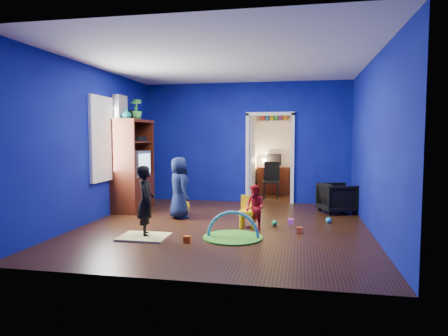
% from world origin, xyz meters
% --- Properties ---
extents(floor, '(5.00, 5.50, 0.01)m').
position_xyz_m(floor, '(0.00, 0.00, 0.00)').
color(floor, black).
rests_on(floor, ground).
extents(ceiling, '(5.00, 5.50, 0.01)m').
position_xyz_m(ceiling, '(0.00, 0.00, 2.90)').
color(ceiling, white).
rests_on(ceiling, wall_back).
extents(wall_back, '(5.00, 0.02, 2.90)m').
position_xyz_m(wall_back, '(0.00, 2.75, 1.45)').
color(wall_back, '#0A0D72').
rests_on(wall_back, floor).
extents(wall_front, '(5.00, 0.02, 2.90)m').
position_xyz_m(wall_front, '(0.00, -2.75, 1.45)').
color(wall_front, '#0A0D72').
rests_on(wall_front, floor).
extents(wall_left, '(0.02, 5.50, 2.90)m').
position_xyz_m(wall_left, '(-2.50, 0.00, 1.45)').
color(wall_left, '#0A0D72').
rests_on(wall_left, floor).
extents(wall_right, '(0.02, 5.50, 2.90)m').
position_xyz_m(wall_right, '(2.50, 0.00, 1.45)').
color(wall_right, '#0A0D72').
rests_on(wall_right, floor).
extents(alcove, '(1.00, 1.75, 2.50)m').
position_xyz_m(alcove, '(0.60, 3.62, 1.25)').
color(alcove, silver).
rests_on(alcove, floor).
extents(armchair, '(0.88, 0.87, 0.63)m').
position_xyz_m(armchair, '(2.10, 1.68, 0.31)').
color(armchair, black).
rests_on(armchair, floor).
extents(child_black, '(0.43, 0.49, 1.14)m').
position_xyz_m(child_black, '(-1.09, -0.94, 0.57)').
color(child_black, black).
rests_on(child_black, floor).
extents(child_navy, '(0.66, 0.70, 1.20)m').
position_xyz_m(child_navy, '(-1.00, 0.53, 0.60)').
color(child_navy, '#0E1734').
rests_on(child_navy, floor).
extents(toddler_red, '(0.48, 0.47, 0.78)m').
position_xyz_m(toddler_red, '(0.58, -0.20, 0.39)').
color(toddler_red, red).
rests_on(toddler_red, floor).
extents(vase, '(0.26, 0.26, 0.22)m').
position_xyz_m(vase, '(-2.22, 0.85, 2.07)').
color(vase, '#0C5763').
rests_on(vase, tv_armoire).
extents(potted_plant, '(0.30, 0.30, 0.47)m').
position_xyz_m(potted_plant, '(-2.22, 1.37, 2.19)').
color(potted_plant, green).
rests_on(potted_plant, tv_armoire).
extents(tv_armoire, '(0.58, 1.14, 1.96)m').
position_xyz_m(tv_armoire, '(-2.22, 1.15, 0.98)').
color(tv_armoire, '#42170B').
rests_on(tv_armoire, floor).
extents(crt_tv, '(0.46, 0.70, 0.54)m').
position_xyz_m(crt_tv, '(-2.18, 1.15, 1.02)').
color(crt_tv, silver).
rests_on(crt_tv, tv_armoire).
extents(yellow_blanket, '(0.76, 0.61, 0.03)m').
position_xyz_m(yellow_blanket, '(-1.09, -1.04, 0.01)').
color(yellow_blanket, '#F2E07A').
rests_on(yellow_blanket, floor).
extents(hopper_ball, '(0.37, 0.37, 0.37)m').
position_xyz_m(hopper_ball, '(-1.05, 0.78, 0.19)').
color(hopper_ball, yellow).
rests_on(hopper_ball, floor).
extents(kid_chair, '(0.32, 0.32, 0.50)m').
position_xyz_m(kid_chair, '(0.43, -0.00, 0.25)').
color(kid_chair, yellow).
rests_on(kid_chair, floor).
extents(play_mat, '(0.94, 0.94, 0.03)m').
position_xyz_m(play_mat, '(0.30, -0.80, 0.01)').
color(play_mat, '#2E9221').
rests_on(play_mat, floor).
extents(toy_arch, '(0.84, 0.07, 0.84)m').
position_xyz_m(toy_arch, '(0.30, -0.80, 0.02)').
color(toy_arch, '#3F8CD8').
rests_on(toy_arch, floor).
extents(window_left, '(0.03, 0.95, 1.55)m').
position_xyz_m(window_left, '(-2.48, 0.35, 1.55)').
color(window_left, white).
rests_on(window_left, wall_left).
extents(curtain, '(0.14, 0.42, 2.40)m').
position_xyz_m(curtain, '(-2.37, 0.90, 1.25)').
color(curtain, slate).
rests_on(curtain, floor).
extents(doorway, '(1.16, 0.10, 2.10)m').
position_xyz_m(doorway, '(0.60, 2.75, 1.05)').
color(doorway, white).
rests_on(doorway, floor).
extents(study_desk, '(0.88, 0.44, 0.75)m').
position_xyz_m(study_desk, '(0.60, 4.26, 0.38)').
color(study_desk, '#3D140A').
rests_on(study_desk, floor).
extents(desk_monitor, '(0.40, 0.05, 0.32)m').
position_xyz_m(desk_monitor, '(0.60, 4.38, 0.95)').
color(desk_monitor, black).
rests_on(desk_monitor, study_desk).
extents(desk_lamp, '(0.14, 0.14, 0.14)m').
position_xyz_m(desk_lamp, '(0.32, 4.32, 0.93)').
color(desk_lamp, '#FFD88C').
rests_on(desk_lamp, study_desk).
extents(folding_chair, '(0.40, 0.40, 0.92)m').
position_xyz_m(folding_chair, '(0.60, 3.30, 0.46)').
color(folding_chair, black).
rests_on(folding_chair, floor).
extents(book_shelf, '(0.88, 0.24, 0.04)m').
position_xyz_m(book_shelf, '(0.60, 4.37, 2.02)').
color(book_shelf, white).
rests_on(book_shelf, study_desk).
extents(toy_0, '(0.10, 0.08, 0.10)m').
position_xyz_m(toy_0, '(1.33, -0.28, 0.05)').
color(toy_0, '#EE5827').
rests_on(toy_0, floor).
extents(toy_1, '(0.11, 0.11, 0.11)m').
position_xyz_m(toy_1, '(1.86, 0.62, 0.06)').
color(toy_1, '#2392CB').
rests_on(toy_1, floor).
extents(toy_2, '(0.10, 0.08, 0.10)m').
position_xyz_m(toy_2, '(-0.33, -1.19, 0.05)').
color(toy_2, '#EF540C').
rests_on(toy_2, floor).
extents(toy_3, '(0.11, 0.11, 0.11)m').
position_xyz_m(toy_3, '(0.89, 0.18, 0.06)').
color(toy_3, green).
rests_on(toy_3, floor).
extents(toy_4, '(0.10, 0.08, 0.10)m').
position_xyz_m(toy_4, '(1.17, 0.38, 0.05)').
color(toy_4, '#DF53DA').
rests_on(toy_4, floor).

